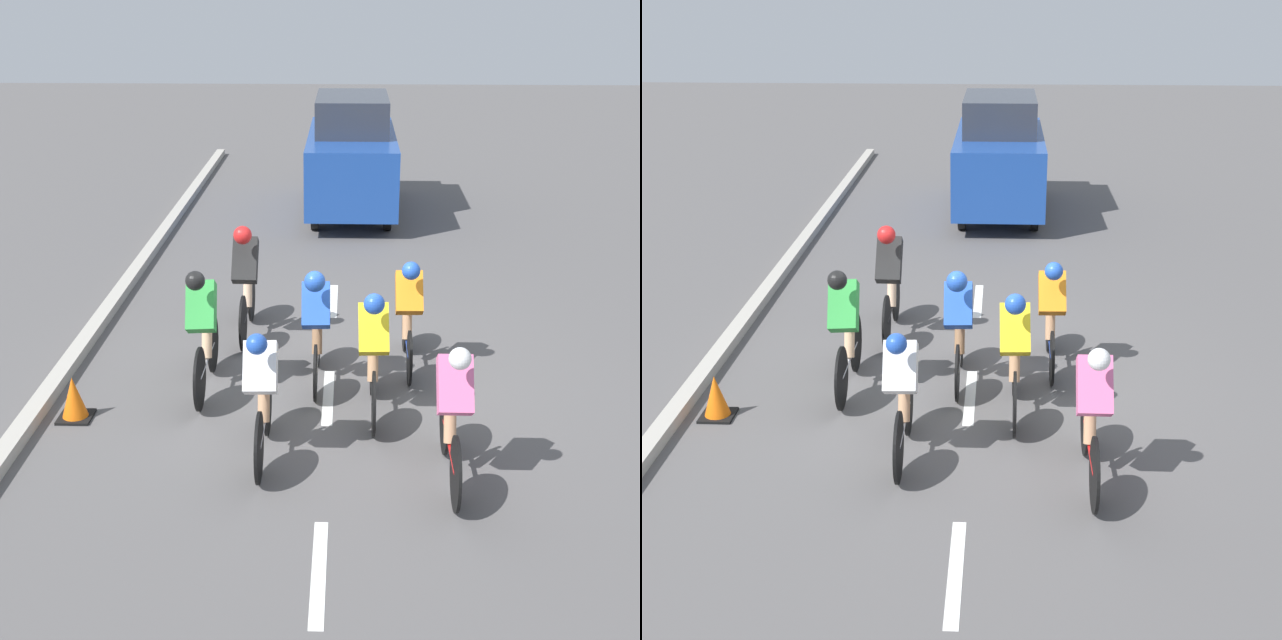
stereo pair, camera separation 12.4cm
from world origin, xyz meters
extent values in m
plane|color=#565454|center=(0.00, 0.00, 0.00)|extent=(60.00, 60.00, 0.00)
cube|color=white|center=(0.00, 3.50, 0.00)|extent=(0.12, 1.40, 0.01)
cube|color=white|center=(0.00, 0.30, 0.00)|extent=(0.12, 1.40, 0.01)
cube|color=white|center=(0.00, -2.90, 0.00)|extent=(0.12, 1.40, 0.01)
cube|color=#A8A399|center=(3.20, 0.30, 0.07)|extent=(0.20, 28.80, 0.14)
cylinder|color=black|center=(1.12, -2.10, 0.36)|extent=(0.03, 0.72, 0.72)
cylinder|color=black|center=(1.12, -1.05, 0.36)|extent=(0.03, 0.72, 0.72)
cylinder|color=black|center=(1.12, -1.58, 0.36)|extent=(0.04, 1.05, 0.04)
cylinder|color=black|center=(1.12, -1.76, 0.57)|extent=(0.04, 0.04, 0.42)
cylinder|color=white|center=(1.12, -1.63, 0.46)|extent=(0.07, 0.07, 0.16)
cylinder|color=beige|center=(1.12, -1.65, 0.54)|extent=(0.12, 0.23, 0.36)
cube|color=black|center=(1.12, -1.48, 1.07)|extent=(0.33, 0.50, 0.60)
sphere|color=red|center=(1.12, -1.26, 1.47)|extent=(0.23, 0.23, 0.23)
cylinder|color=black|center=(-0.50, 0.16, 0.35)|extent=(0.03, 0.69, 0.69)
cylinder|color=black|center=(-0.50, 1.14, 0.35)|extent=(0.03, 0.69, 0.69)
cylinder|color=black|center=(-0.50, 0.65, 0.35)|extent=(0.04, 0.98, 0.04)
cylinder|color=black|center=(-0.50, 0.48, 0.56)|extent=(0.04, 0.04, 0.42)
cylinder|color=yellow|center=(-0.50, 0.60, 0.45)|extent=(0.07, 0.07, 0.16)
cylinder|color=tan|center=(-0.50, 0.58, 0.53)|extent=(0.12, 0.23, 0.36)
cube|color=yellow|center=(-0.49, 0.75, 1.03)|extent=(0.33, 0.47, 0.56)
sphere|color=blue|center=(-0.48, 0.97, 1.40)|extent=(0.22, 0.22, 0.22)
cylinder|color=black|center=(1.42, -0.40, 0.36)|extent=(0.03, 0.72, 0.72)
cylinder|color=black|center=(1.42, 0.63, 0.36)|extent=(0.03, 0.72, 0.72)
cylinder|color=#B7B7BC|center=(1.42, 0.11, 0.36)|extent=(0.04, 1.03, 0.04)
cylinder|color=#B7B7BC|center=(1.42, -0.07, 0.57)|extent=(0.04, 0.04, 0.42)
cylinder|color=green|center=(1.42, 0.06, 0.46)|extent=(0.07, 0.07, 0.16)
cylinder|color=#DBAD84|center=(1.42, 0.04, 0.54)|extent=(0.12, 0.23, 0.36)
cube|color=green|center=(1.43, 0.21, 1.06)|extent=(0.35, 0.49, 0.59)
sphere|color=black|center=(1.44, 0.43, 1.44)|extent=(0.22, 0.22, 0.22)
cylinder|color=black|center=(-0.94, -1.12, 0.33)|extent=(0.03, 0.65, 0.65)
cylinder|color=black|center=(-0.94, -0.10, 0.33)|extent=(0.03, 0.65, 0.65)
cylinder|color=navy|center=(-0.94, -0.61, 0.33)|extent=(0.04, 1.02, 0.04)
cylinder|color=navy|center=(-0.94, -0.79, 0.54)|extent=(0.04, 0.04, 0.42)
cylinder|color=white|center=(-0.94, -0.66, 0.43)|extent=(0.07, 0.07, 0.16)
cylinder|color=tan|center=(-0.94, -0.68, 0.51)|extent=(0.12, 0.23, 0.36)
cube|color=orange|center=(-0.94, -0.51, 1.00)|extent=(0.33, 0.45, 0.53)
sphere|color=blue|center=(-0.94, -0.29, 1.34)|extent=(0.21, 0.21, 0.21)
cylinder|color=black|center=(0.62, 1.16, 0.35)|extent=(0.03, 0.70, 0.70)
cylinder|color=black|center=(0.62, 2.11, 0.35)|extent=(0.03, 0.70, 0.70)
cylinder|color=#B7B7BC|center=(0.62, 1.63, 0.35)|extent=(0.04, 0.95, 0.04)
cylinder|color=#B7B7BC|center=(0.62, 1.47, 0.56)|extent=(0.04, 0.04, 0.42)
cylinder|color=yellow|center=(0.62, 1.58, 0.45)|extent=(0.07, 0.07, 0.16)
cylinder|color=tan|center=(0.62, 1.56, 0.53)|extent=(0.12, 0.23, 0.36)
cube|color=white|center=(0.62, 1.73, 1.02)|extent=(0.33, 0.45, 0.53)
sphere|color=blue|center=(0.62, 1.95, 1.35)|extent=(0.20, 0.20, 0.20)
cylinder|color=black|center=(0.14, -0.61, 0.33)|extent=(0.03, 0.65, 0.65)
cylinder|color=black|center=(0.14, 0.36, 0.33)|extent=(0.03, 0.65, 0.65)
cylinder|color=#B7B7BC|center=(0.14, -0.13, 0.33)|extent=(0.04, 0.96, 0.04)
cylinder|color=#B7B7BC|center=(0.14, -0.29, 0.54)|extent=(0.04, 0.04, 0.42)
cylinder|color=#1999D8|center=(0.14, -0.18, 0.43)|extent=(0.07, 0.07, 0.16)
cylinder|color=#9E704C|center=(0.14, -0.20, 0.51)|extent=(0.12, 0.23, 0.36)
cube|color=blue|center=(0.15, -0.03, 1.00)|extent=(0.33, 0.46, 0.54)
sphere|color=blue|center=(0.16, 0.19, 1.37)|extent=(0.24, 0.24, 0.24)
cylinder|color=black|center=(-1.20, 1.49, 0.35)|extent=(0.03, 0.70, 0.70)
cylinder|color=black|center=(-1.20, 2.52, 0.35)|extent=(0.03, 0.70, 0.70)
cylinder|color=red|center=(-1.20, 2.00, 0.35)|extent=(0.04, 1.03, 0.04)
cylinder|color=red|center=(-1.20, 1.82, 0.56)|extent=(0.04, 0.04, 0.42)
cylinder|color=white|center=(-1.20, 1.95, 0.45)|extent=(0.07, 0.07, 0.16)
cylinder|color=tan|center=(-1.20, 1.93, 0.53)|extent=(0.12, 0.23, 0.36)
cube|color=pink|center=(-1.20, 2.10, 1.04)|extent=(0.32, 0.47, 0.55)
sphere|color=white|center=(-1.20, 2.32, 1.40)|extent=(0.20, 0.20, 0.20)
cylinder|color=black|center=(-0.94, -6.82, 0.32)|extent=(0.14, 0.64, 0.64)
cylinder|color=black|center=(0.42, -6.82, 0.32)|extent=(0.14, 0.64, 0.64)
cylinder|color=black|center=(-0.94, -9.38, 0.32)|extent=(0.14, 0.64, 0.64)
cylinder|color=black|center=(0.42, -9.38, 0.32)|extent=(0.14, 0.64, 0.64)
cube|color=#1E479E|center=(-0.26, -8.10, 0.96)|extent=(1.70, 4.12, 1.27)
cube|color=#2D333D|center=(-0.26, -8.31, 1.94)|extent=(1.39, 2.27, 0.70)
cube|color=black|center=(2.75, 0.91, 0.01)|extent=(0.36, 0.36, 0.03)
cone|color=orange|center=(2.75, 0.91, 0.26)|extent=(0.28, 0.28, 0.46)
camera|label=1|loc=(-0.20, 9.49, 4.56)|focal=50.00mm
camera|label=2|loc=(-0.33, 9.48, 4.56)|focal=50.00mm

